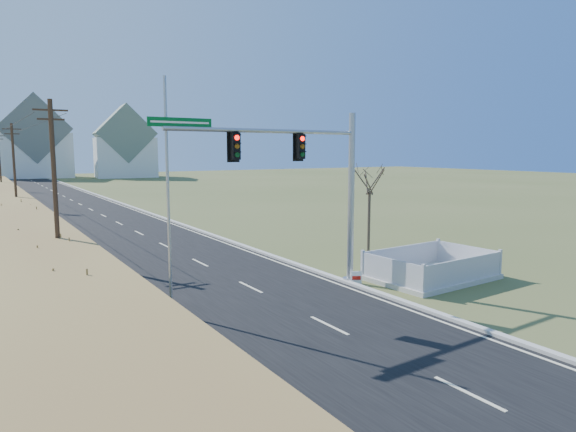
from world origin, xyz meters
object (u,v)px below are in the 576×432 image
object	(u,v)px
traffic_signal_mast	(319,183)
bare_tree	(370,178)
flagpole	(169,223)
open_sign	(356,278)
fence_enclosure	(431,273)

from	to	relation	value
traffic_signal_mast	bare_tree	size ratio (longest dim) A/B	1.74
flagpole	bare_tree	bearing A→B (deg)	19.41
flagpole	traffic_signal_mast	bearing A→B (deg)	1.08
open_sign	bare_tree	xyz separation A→B (m)	(5.14, 5.15, 4.27)
open_sign	flagpole	size ratio (longest dim) A/B	0.07
fence_enclosure	bare_tree	xyz separation A→B (m)	(1.35, 6.21, 4.32)
fence_enclosure	traffic_signal_mast	bearing A→B (deg)	162.59
fence_enclosure	flagpole	world-z (taller)	flagpole
open_sign	flagpole	bearing A→B (deg)	-151.92
bare_tree	fence_enclosure	bearing A→B (deg)	-102.28
open_sign	bare_tree	distance (m)	8.44
fence_enclosure	bare_tree	distance (m)	7.69
fence_enclosure	flagpole	distance (m)	13.07
fence_enclosure	flagpole	xyz separation A→B (m)	(-12.59, 1.30, 3.27)
bare_tree	flagpole	bearing A→B (deg)	-160.59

